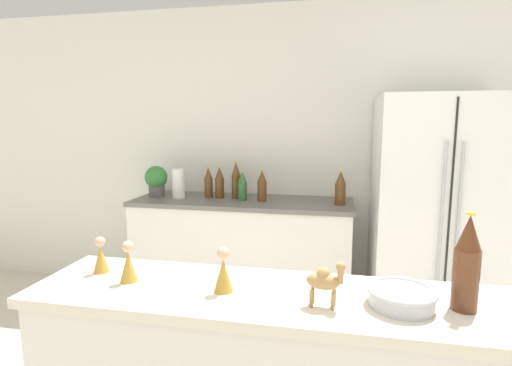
% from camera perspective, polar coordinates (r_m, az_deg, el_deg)
% --- Properties ---
extents(wall_back, '(8.00, 0.06, 2.55)m').
position_cam_1_polar(wall_back, '(3.51, 7.84, 3.88)').
color(wall_back, silver).
rests_on(wall_back, ground_plane).
extents(back_counter, '(1.81, 0.63, 0.93)m').
position_cam_1_polar(back_counter, '(3.43, -1.95, -10.00)').
color(back_counter, silver).
rests_on(back_counter, ground_plane).
extents(refrigerator, '(0.88, 0.75, 1.75)m').
position_cam_1_polar(refrigerator, '(3.24, 24.23, -4.33)').
color(refrigerator, white).
rests_on(refrigerator, ground_plane).
extents(potted_plant, '(0.19, 0.19, 0.26)m').
position_cam_1_polar(potted_plant, '(3.54, -14.06, 0.44)').
color(potted_plant, '#595451').
rests_on(potted_plant, back_counter).
extents(paper_towel_roll, '(0.11, 0.11, 0.25)m').
position_cam_1_polar(paper_towel_roll, '(3.44, -11.02, -0.06)').
color(paper_towel_roll, white).
rests_on(paper_towel_roll, back_counter).
extents(back_bottle_0, '(0.08, 0.08, 0.27)m').
position_cam_1_polar(back_bottle_0, '(3.38, -5.23, 0.03)').
color(back_bottle_0, brown).
rests_on(back_bottle_0, back_counter).
extents(back_bottle_1, '(0.08, 0.08, 0.32)m').
position_cam_1_polar(back_bottle_1, '(3.34, -2.86, 0.36)').
color(back_bottle_1, brown).
rests_on(back_bottle_1, back_counter).
extents(back_bottle_2, '(0.07, 0.07, 0.26)m').
position_cam_1_polar(back_bottle_2, '(3.41, -6.80, 0.03)').
color(back_bottle_2, brown).
rests_on(back_bottle_2, back_counter).
extents(back_bottle_3, '(0.08, 0.08, 0.27)m').
position_cam_1_polar(back_bottle_3, '(3.15, 11.96, -0.72)').
color(back_bottle_3, brown).
rests_on(back_bottle_3, back_counter).
extents(back_bottle_4, '(0.08, 0.08, 0.25)m').
position_cam_1_polar(back_bottle_4, '(3.26, -1.95, -0.46)').
color(back_bottle_4, '#2D6033').
rests_on(back_bottle_4, back_counter).
extents(back_bottle_5, '(0.08, 0.08, 0.26)m').
position_cam_1_polar(back_bottle_5, '(3.23, 0.87, -0.43)').
color(back_bottle_5, brown).
rests_on(back_bottle_5, back_counter).
extents(wine_bottle, '(0.08, 0.08, 0.31)m').
position_cam_1_polar(wine_bottle, '(1.40, 27.90, -10.17)').
color(wine_bottle, '#562D19').
rests_on(wine_bottle, bar_counter).
extents(fruit_bowl, '(0.21, 0.21, 0.06)m').
position_cam_1_polar(fruit_bowl, '(1.38, 20.08, -14.96)').
color(fruit_bowl, '#B7BABF').
rests_on(fruit_bowl, bar_counter).
extents(camel_figurine, '(0.12, 0.06, 0.15)m').
position_cam_1_polar(camel_figurine, '(1.30, 9.80, -13.51)').
color(camel_figurine, '#A87F4C').
rests_on(camel_figurine, bar_counter).
extents(wise_man_figurine_blue, '(0.07, 0.07, 0.16)m').
position_cam_1_polar(wise_man_figurine_blue, '(1.40, -4.68, -12.61)').
color(wise_man_figurine_blue, '#B28933').
rests_on(wise_man_figurine_blue, bar_counter).
extents(wise_man_figurine_crimson, '(0.07, 0.07, 0.15)m').
position_cam_1_polar(wise_man_figurine_crimson, '(1.55, -17.76, -10.97)').
color(wise_man_figurine_crimson, '#B28933').
rests_on(wise_man_figurine_crimson, bar_counter).
extents(wise_man_figurine_purple, '(0.06, 0.06, 0.14)m').
position_cam_1_polar(wise_man_figurine_purple, '(1.67, -21.30, -9.82)').
color(wise_man_figurine_purple, '#B28933').
rests_on(wise_man_figurine_purple, bar_counter).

